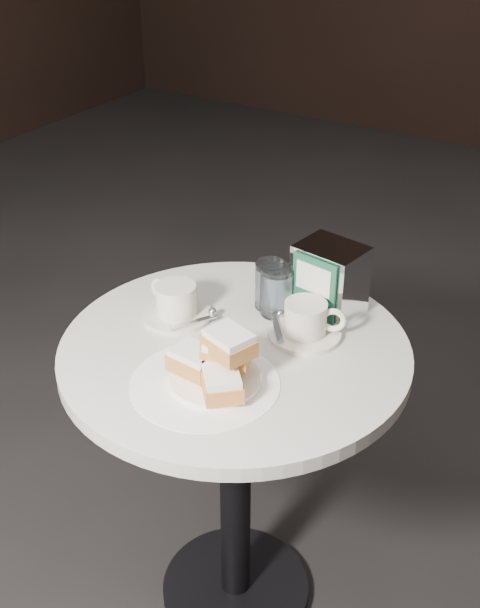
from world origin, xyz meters
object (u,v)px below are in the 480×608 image
beignet_plate (217,365)px  napkin_dispenser (329,280)px  cafe_table (235,422)px  coffee_cup_left (176,303)px  water_glass_left (270,285)px  coffee_cup_right (306,322)px  water_glass_right (276,292)px

beignet_plate → napkin_dispenser: bearing=79.3°
cafe_table → coffee_cup_left: (-0.16, 0.03, 0.23)m
coffee_cup_left → napkin_dispenser: bearing=50.3°
coffee_cup_left → water_glass_left: (0.15, 0.14, 0.02)m
beignet_plate → coffee_cup_right: 0.23m
water_glass_left → water_glass_right: size_ratio=0.97×
coffee_cup_left → water_glass_left: bearing=59.4°
coffee_cup_right → water_glass_right: size_ratio=1.78×
beignet_plate → water_glass_left: bearing=100.7°
coffee_cup_left → cafe_table: bearing=6.4°
water_glass_left → water_glass_right: 0.03m
cafe_table → napkin_dispenser: (0.10, 0.21, 0.28)m
cafe_table → coffee_cup_left: coffee_cup_left is taller
water_glass_right → coffee_cup_right: bearing=-25.8°
cafe_table → napkin_dispenser: bearing=64.1°
coffee_cup_right → coffee_cup_left: bearing=173.8°
cafe_table → water_glass_left: size_ratio=7.11×
cafe_table → coffee_cup_right: size_ratio=3.86×
cafe_table → beignet_plate: bearing=-72.3°
coffee_cup_right → cafe_table: bearing=-157.9°
water_glass_right → cafe_table: bearing=-94.0°
coffee_cup_right → napkin_dispenser: napkin_dispenser is taller
cafe_table → water_glass_right: water_glass_right is taller
cafe_table → coffee_cup_right: (0.10, 0.10, 0.23)m
cafe_table → beignet_plate: size_ratio=3.30×
cafe_table → water_glass_left: bearing=95.3°
cafe_table → coffee_cup_left: 0.28m
cafe_table → coffee_cup_left: bearing=171.0°
beignet_plate → napkin_dispenser: napkin_dispenser is taller
beignet_plate → water_glass_right: bearing=96.0°
coffee_cup_right → water_glass_right: bearing=131.7°
water_glass_right → napkin_dispenser: napkin_dispenser is taller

